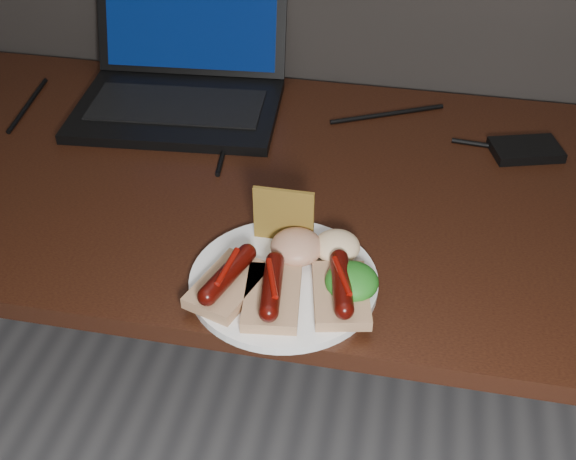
# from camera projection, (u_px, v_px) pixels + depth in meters

# --- Properties ---
(desk) EXTENTS (1.40, 0.70, 0.75)m
(desk) POSITION_uv_depth(u_px,v_px,m) (274.00, 221.00, 1.22)
(desk) COLOR #32180C
(desk) RESTS_ON ground
(laptop) EXTENTS (0.39, 0.37, 0.25)m
(laptop) POSITION_uv_depth(u_px,v_px,m) (183.00, 73.00, 1.34)
(laptop) COLOR black
(laptop) RESTS_ON desk
(hard_drive) EXTENTS (0.13, 0.10, 0.02)m
(hard_drive) POSITION_uv_depth(u_px,v_px,m) (526.00, 150.00, 1.22)
(hard_drive) COLOR black
(hard_drive) RESTS_ON desk
(desk_cables) EXTENTS (0.94, 0.31, 0.01)m
(desk_cables) POSITION_uv_depth(u_px,v_px,m) (267.00, 125.00, 1.29)
(desk_cables) COLOR black
(desk_cables) RESTS_ON desk
(plate) EXTENTS (0.31, 0.31, 0.01)m
(plate) POSITION_uv_depth(u_px,v_px,m) (284.00, 281.00, 0.97)
(plate) COLOR white
(plate) RESTS_ON desk
(bread_sausage_left) EXTENTS (0.10, 0.13, 0.04)m
(bread_sausage_left) POSITION_uv_depth(u_px,v_px,m) (228.00, 280.00, 0.93)
(bread_sausage_left) COLOR tan
(bread_sausage_left) RESTS_ON plate
(bread_sausage_center) EXTENTS (0.08, 0.12, 0.04)m
(bread_sausage_center) POSITION_uv_depth(u_px,v_px,m) (272.00, 292.00, 0.92)
(bread_sausage_center) COLOR tan
(bread_sausage_center) RESTS_ON plate
(bread_sausage_right) EXTENTS (0.09, 0.13, 0.04)m
(bread_sausage_right) POSITION_uv_depth(u_px,v_px,m) (341.00, 290.00, 0.92)
(bread_sausage_right) COLOR tan
(bread_sausage_right) RESTS_ON plate
(crispbread) EXTENTS (0.09, 0.01, 0.08)m
(crispbread) POSITION_uv_depth(u_px,v_px,m) (284.00, 215.00, 1.00)
(crispbread) COLOR #A47D2D
(crispbread) RESTS_ON plate
(salad_greens) EXTENTS (0.07, 0.07, 0.04)m
(salad_greens) POSITION_uv_depth(u_px,v_px,m) (352.00, 281.00, 0.93)
(salad_greens) COLOR #1A4E0F
(salad_greens) RESTS_ON plate
(salsa_mound) EXTENTS (0.07, 0.07, 0.04)m
(salsa_mound) POSITION_uv_depth(u_px,v_px,m) (297.00, 247.00, 0.98)
(salsa_mound) COLOR maroon
(salsa_mound) RESTS_ON plate
(coleslaw_mound) EXTENTS (0.06, 0.06, 0.04)m
(coleslaw_mound) POSITION_uv_depth(u_px,v_px,m) (337.00, 246.00, 0.99)
(coleslaw_mound) COLOR white
(coleslaw_mound) RESTS_ON plate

